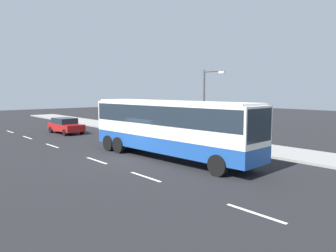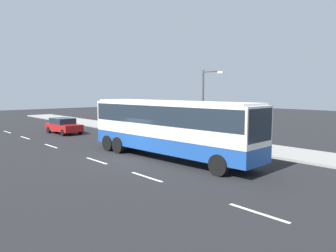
% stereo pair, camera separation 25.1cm
% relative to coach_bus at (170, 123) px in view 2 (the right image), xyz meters
% --- Properties ---
extents(ground_plane, '(120.00, 120.00, 0.00)m').
position_rel_coach_bus_xyz_m(ground_plane, '(-1.48, -1.34, -2.25)').
color(ground_plane, black).
extents(sidewalk_curb, '(80.00, 4.00, 0.15)m').
position_rel_coach_bus_xyz_m(sidewalk_curb, '(-1.48, 6.97, -2.17)').
color(sidewalk_curb, gray).
rests_on(sidewalk_curb, ground_plane).
extents(lane_centreline, '(36.28, 0.16, 0.01)m').
position_rel_coach_bus_xyz_m(lane_centreline, '(-3.52, -3.70, -2.24)').
color(lane_centreline, white).
rests_on(lane_centreline, ground_plane).
extents(coach_bus, '(12.54, 3.19, 3.63)m').
position_rel_coach_bus_xyz_m(coach_bus, '(0.00, 0.00, 0.00)').
color(coach_bus, '#1E4C9E').
rests_on(coach_bus, ground_plane).
extents(car_red_compact, '(4.43, 2.19, 1.54)m').
position_rel_coach_bus_xyz_m(car_red_compact, '(-15.94, 0.15, -1.43)').
color(car_red_compact, '#B21919').
rests_on(car_red_compact, ground_plane).
extents(car_blue_saloon, '(4.77, 2.05, 1.44)m').
position_rel_coach_bus_xyz_m(car_blue_saloon, '(-8.77, 3.56, -1.48)').
color(car_blue_saloon, '#194799').
rests_on(car_blue_saloon, ground_plane).
extents(pedestrian_near_curb, '(0.32, 0.32, 1.65)m').
position_rel_coach_bus_xyz_m(pedestrian_near_curb, '(0.06, 5.54, -1.15)').
color(pedestrian_near_curb, black).
rests_on(pedestrian_near_curb, sidewalk_curb).
extents(street_lamp, '(2.11, 0.24, 5.71)m').
position_rel_coach_bus_xyz_m(street_lamp, '(-2.12, 5.67, 1.30)').
color(street_lamp, '#47474C').
rests_on(street_lamp, sidewalk_curb).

